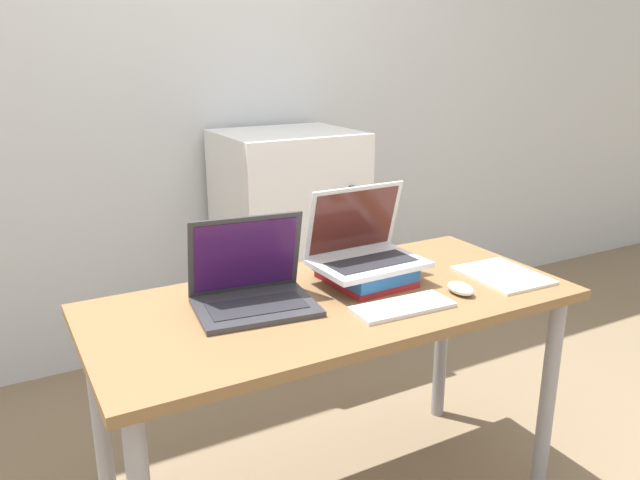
% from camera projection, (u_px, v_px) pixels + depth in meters
% --- Properties ---
extents(wall_back, '(8.00, 0.05, 2.70)m').
position_uv_depth(wall_back, '(181.00, 64.00, 2.77)').
color(wall_back, silver).
rests_on(wall_back, ground_plane).
extents(desk, '(1.40, 0.64, 0.73)m').
position_uv_depth(desk, '(334.00, 325.00, 1.83)').
color(desk, brown).
rests_on(desk, ground_plane).
extents(laptop_left, '(0.35, 0.28, 0.25)m').
position_uv_depth(laptop_left, '(252.00, 289.00, 1.73)').
color(laptop_left, '#333338').
rests_on(laptop_left, desk).
extents(book_stack, '(0.24, 0.28, 0.06)m').
position_uv_depth(book_stack, '(365.00, 273.00, 1.91)').
color(book_stack, maroon).
rests_on(book_stack, desk).
extents(laptop_on_books, '(0.33, 0.24, 0.24)m').
position_uv_depth(laptop_on_books, '(364.00, 249.00, 1.89)').
color(laptop_on_books, silver).
rests_on(laptop_on_books, book_stack).
extents(wireless_keyboard, '(0.29, 0.13, 0.01)m').
position_uv_depth(wireless_keyboard, '(403.00, 307.00, 1.72)').
color(wireless_keyboard, silver).
rests_on(wireless_keyboard, desk).
extents(mouse, '(0.06, 0.10, 0.03)m').
position_uv_depth(mouse, '(461.00, 288.00, 1.82)').
color(mouse, white).
rests_on(mouse, desk).
extents(notepad, '(0.22, 0.27, 0.01)m').
position_uv_depth(notepad, '(503.00, 275.00, 1.96)').
color(notepad, silver).
rests_on(notepad, desk).
extents(mini_fridge, '(0.60, 0.53, 1.07)m').
position_uv_depth(mini_fridge, '(289.00, 246.00, 2.91)').
color(mini_fridge, white).
rests_on(mini_fridge, ground_plane).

